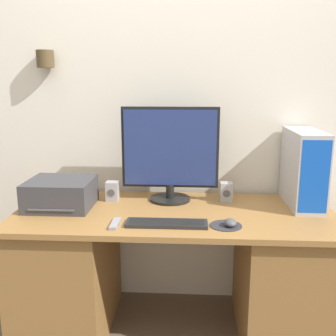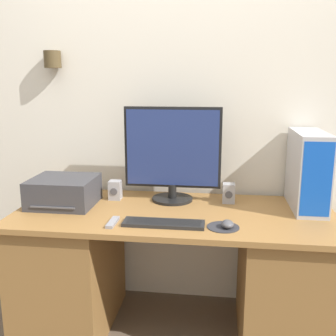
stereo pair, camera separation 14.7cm
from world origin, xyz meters
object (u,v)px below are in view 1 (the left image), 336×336
keyboard (167,223)px  printer (61,194)px  mouse (230,223)px  remote_control (115,224)px  computer_tower (303,168)px  speaker_right (226,192)px  speaker_left (112,191)px  monitor (170,152)px

keyboard → printer: 0.68m
printer → keyboard: bearing=-22.1°
mouse → remote_control: size_ratio=0.55×
computer_tower → remote_control: size_ratio=2.98×
printer → mouse: bearing=-15.3°
speaker_right → keyboard: bearing=-128.4°
keyboard → speaker_right: (0.33, 0.42, 0.05)m
speaker_left → remote_control: 0.43m
mouse → speaker_right: speaker_right is taller
monitor → speaker_right: (0.34, -0.01, -0.24)m
mouse → speaker_left: (-0.68, 0.40, 0.04)m
printer → remote_control: 0.46m
printer → speaker_right: bearing=9.7°
keyboard → mouse: size_ratio=5.08×
monitor → remote_control: size_ratio=3.91×
printer → speaker_right: 0.98m
keyboard → computer_tower: 0.89m
keyboard → speaker_right: bearing=51.6°
speaker_left → speaker_right: (0.69, 0.02, 0.00)m
computer_tower → remote_control: 1.13m
printer → speaker_left: printer is taller
printer → remote_control: (0.37, -0.27, -0.07)m
keyboard → printer: bearing=157.9°
keyboard → mouse: (0.32, -0.00, 0.01)m
mouse → speaker_left: bearing=149.3°
computer_tower → remote_control: (-1.03, -0.40, -0.21)m
computer_tower → speaker_left: computer_tower is taller
keyboard → mouse: mouse is taller
speaker_left → computer_tower: bearing=-0.6°
mouse → printer: bearing=164.7°
monitor → speaker_right: monitor is taller
computer_tower → remote_control: bearing=-158.7°
monitor → computer_tower: monitor is taller
keyboard → speaker_right: 0.54m
monitor → remote_control: monitor is taller
monitor → mouse: size_ratio=7.10×
printer → speaker_left: bearing=27.6°
remote_control → printer: bearing=143.5°
speaker_right → computer_tower: bearing=-4.5°
speaker_left → remote_control: (0.10, -0.42, -0.05)m
remote_control → keyboard: bearing=3.7°
computer_tower → speaker_right: size_ratio=3.77×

